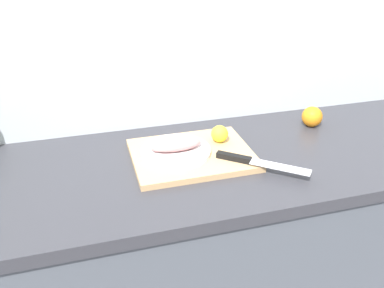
% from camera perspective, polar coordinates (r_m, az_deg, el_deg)
% --- Properties ---
extents(back_wall, '(3.20, 0.05, 2.50)m').
position_cam_1_polar(back_wall, '(1.45, -2.09, 16.01)').
color(back_wall, silver).
rests_on(back_wall, ground_plane).
extents(kitchen_counter, '(2.00, 0.60, 0.90)m').
position_cam_1_polar(kitchen_counter, '(1.55, 1.46, -16.94)').
color(kitchen_counter, '#4C5159').
rests_on(kitchen_counter, ground_plane).
extents(cutting_board, '(0.38, 0.30, 0.02)m').
position_cam_1_polar(cutting_board, '(1.29, 0.00, -1.57)').
color(cutting_board, tan).
rests_on(cutting_board, kitchen_counter).
extents(white_plate, '(0.22, 0.22, 0.01)m').
position_cam_1_polar(white_plate, '(1.28, -2.33, -1.05)').
color(white_plate, white).
rests_on(white_plate, cutting_board).
extents(fish_fillet, '(0.17, 0.07, 0.04)m').
position_cam_1_polar(fish_fillet, '(1.27, -2.36, -0.04)').
color(fish_fillet, tan).
rests_on(fish_fillet, white_plate).
extents(chef_knife, '(0.24, 0.21, 0.02)m').
position_cam_1_polar(chef_knife, '(1.24, 8.29, -2.38)').
color(chef_knife, silver).
rests_on(chef_knife, cutting_board).
extents(lemon_0, '(0.06, 0.06, 0.06)m').
position_cam_1_polar(lemon_0, '(1.35, 3.95, 1.45)').
color(lemon_0, yellow).
rests_on(lemon_0, cutting_board).
extents(orange_0, '(0.08, 0.08, 0.08)m').
position_cam_1_polar(orange_0, '(1.57, 16.72, 3.76)').
color(orange_0, orange).
rests_on(orange_0, kitchen_counter).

